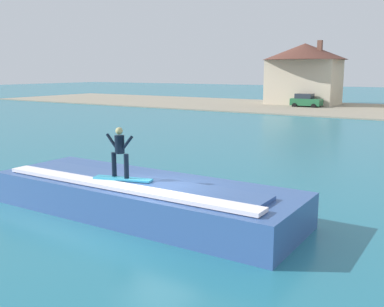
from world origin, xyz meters
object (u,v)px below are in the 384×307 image
(surfboard, at_px, (123,179))
(surfer, at_px, (120,150))
(car_near_shore, at_px, (306,101))
(wave_crest, at_px, (142,197))
(house_with_chimney, at_px, (304,69))

(surfboard, xyz_separation_m, surfer, (-0.13, 0.03, 0.97))
(surfboard, relative_size, car_near_shore, 0.52)
(surfer, height_order, car_near_shore, surfer)
(wave_crest, height_order, house_with_chimney, house_with_chimney)
(house_with_chimney, bearing_deg, car_near_shore, -66.63)
(wave_crest, distance_m, surfer, 1.82)
(car_near_shore, relative_size, house_with_chimney, 0.34)
(surfboard, relative_size, surfer, 1.22)
(surfer, height_order, house_with_chimney, house_with_chimney)
(surfboard, height_order, surfer, surfer)
(wave_crest, xyz_separation_m, surfboard, (-0.34, -0.57, 0.71))
(surfer, relative_size, car_near_shore, 0.43)
(surfer, relative_size, house_with_chimney, 0.14)
(wave_crest, distance_m, house_with_chimney, 52.04)
(surfboard, xyz_separation_m, house_with_chimney, (-11.14, 51.13, 3.74))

